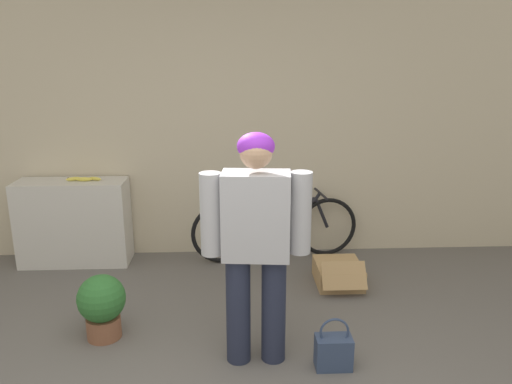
# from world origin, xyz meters

# --- Properties ---
(wall_back) EXTENTS (8.00, 0.07, 2.60)m
(wall_back) POSITION_xyz_m (0.00, 2.96, 1.30)
(wall_back) COLOR beige
(wall_back) RESTS_ON ground_plane
(side_shelf) EXTENTS (1.05, 0.38, 0.84)m
(side_shelf) POSITION_xyz_m (-1.43, 2.72, 0.42)
(side_shelf) COLOR beige
(side_shelf) RESTS_ON ground_plane
(person) EXTENTS (0.71, 0.27, 1.56)m
(person) POSITION_xyz_m (0.28, 0.99, 0.89)
(person) COLOR #23283D
(person) RESTS_ON ground_plane
(bicycle) EXTENTS (1.69, 0.46, 0.69)m
(bicycle) POSITION_xyz_m (0.55, 2.71, 0.33)
(bicycle) COLOR black
(bicycle) RESTS_ON ground_plane
(banana) EXTENTS (0.35, 0.09, 0.04)m
(banana) POSITION_xyz_m (-1.30, 2.72, 0.86)
(banana) COLOR #EAD64C
(banana) RESTS_ON side_shelf
(handbag) EXTENTS (0.24, 0.14, 0.36)m
(handbag) POSITION_xyz_m (0.79, 0.86, 0.12)
(handbag) COLOR #334260
(handbag) RESTS_ON ground_plane
(cardboard_box) EXTENTS (0.41, 0.54, 0.28)m
(cardboard_box) POSITION_xyz_m (1.08, 2.11, 0.10)
(cardboard_box) COLOR tan
(cardboard_box) RESTS_ON ground_plane
(potted_plant) EXTENTS (0.35, 0.35, 0.49)m
(potted_plant) POSITION_xyz_m (-0.83, 1.31, 0.27)
(potted_plant) COLOR brown
(potted_plant) RESTS_ON ground_plane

